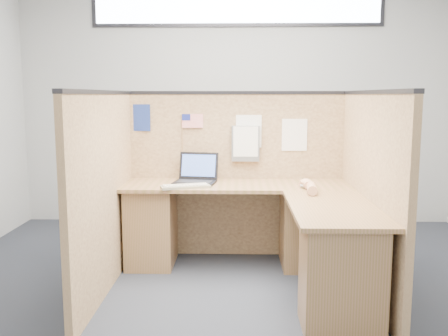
{
  "coord_description": "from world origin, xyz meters",
  "views": [
    {
      "loc": [
        0.0,
        -3.58,
        1.49
      ],
      "look_at": [
        -0.1,
        0.5,
        0.89
      ],
      "focal_mm": 40.0,
      "sensor_mm": 36.0,
      "label": 1
    }
  ],
  "objects_px": {
    "l_desk": "(259,234)",
    "laptop": "(195,175)",
    "keyboard": "(185,186)",
    "mouse": "(306,185)"
  },
  "relations": [
    {
      "from": "l_desk",
      "to": "mouse",
      "type": "bearing_deg",
      "value": 28.52
    },
    {
      "from": "laptop",
      "to": "keyboard",
      "type": "xyz_separation_m",
      "value": [
        -0.06,
        -0.27,
        -0.05
      ]
    },
    {
      "from": "laptop",
      "to": "keyboard",
      "type": "bearing_deg",
      "value": -93.65
    },
    {
      "from": "l_desk",
      "to": "keyboard",
      "type": "bearing_deg",
      "value": 162.63
    },
    {
      "from": "laptop",
      "to": "mouse",
      "type": "distance_m",
      "value": 0.97
    },
    {
      "from": "l_desk",
      "to": "keyboard",
      "type": "xyz_separation_m",
      "value": [
        -0.61,
        0.19,
        0.35
      ]
    },
    {
      "from": "laptop",
      "to": "keyboard",
      "type": "distance_m",
      "value": 0.28
    },
    {
      "from": "l_desk",
      "to": "mouse",
      "type": "distance_m",
      "value": 0.58
    },
    {
      "from": "l_desk",
      "to": "laptop",
      "type": "xyz_separation_m",
      "value": [
        -0.55,
        0.46,
        0.4
      ]
    },
    {
      "from": "laptop",
      "to": "keyboard",
      "type": "height_order",
      "value": "laptop"
    }
  ]
}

